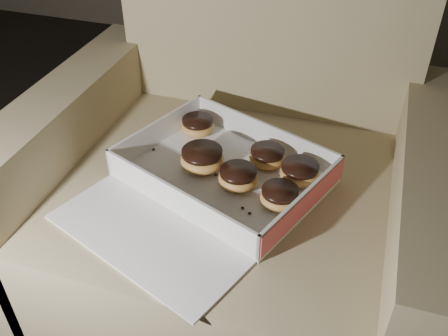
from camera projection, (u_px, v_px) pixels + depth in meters
armchair at (236, 202)px, 1.19m from camera, size 0.91×0.77×0.95m
bakery_box at (212, 184)px, 1.03m from camera, size 0.53×0.57×0.07m
donut_a at (280, 196)px, 0.97m from camera, size 0.08×0.08×0.04m
donut_b at (198, 126)px, 1.17m from camera, size 0.08×0.08×0.04m
donut_c at (267, 156)px, 1.08m from camera, size 0.08×0.08×0.04m
donut_d at (238, 177)px, 1.02m from camera, size 0.08×0.08×0.04m
donut_e at (300, 172)px, 1.03m from camera, size 0.08×0.08×0.04m
donut_f at (202, 158)px, 1.06m from camera, size 0.09×0.09×0.05m
crumb_a at (243, 208)px, 0.97m from camera, size 0.01×0.01×0.00m
crumb_b at (216, 175)px, 1.06m from camera, size 0.01×0.01×0.00m
crumb_c at (250, 213)px, 0.96m from camera, size 0.01×0.01×0.00m
crumb_d at (154, 149)px, 1.13m from camera, size 0.01×0.01×0.00m
crumb_e at (262, 234)px, 0.92m from camera, size 0.01×0.01×0.00m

